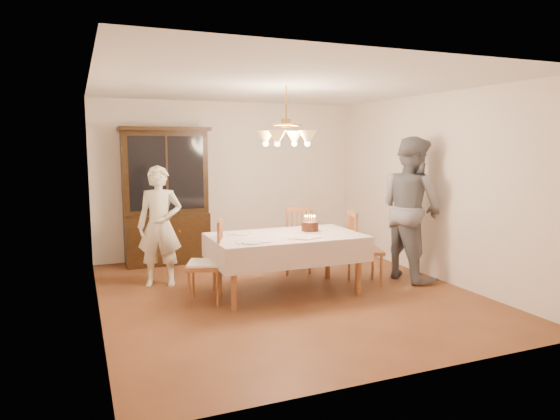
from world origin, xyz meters
name	(u,v)px	position (x,y,z in m)	size (l,w,h in m)	color
ground	(286,293)	(0.00, 0.00, 0.00)	(5.00, 5.00, 0.00)	brown
room_shell	(286,170)	(0.00, 0.00, 1.58)	(5.00, 5.00, 5.00)	white
dining_table	(286,241)	(0.00, 0.00, 0.68)	(1.90, 1.10, 0.76)	brown
china_hutch	(166,198)	(-1.12, 2.25, 1.04)	(1.38, 0.54, 2.16)	black
chair_far_side	(294,243)	(0.53, 0.92, 0.44)	(0.45, 0.43, 1.00)	brown
chair_left_end	(205,265)	(-1.04, 0.02, 0.45)	(0.55, 0.56, 1.00)	brown
chair_right_end	(364,252)	(1.16, 0.00, 0.44)	(0.52, 0.53, 1.00)	brown
elderly_woman	(160,226)	(-1.42, 0.98, 0.81)	(0.59, 0.39, 1.62)	silver
adult_in_grey	(411,209)	(1.90, 0.00, 1.00)	(0.97, 0.76, 2.00)	slate
birthday_cake	(310,227)	(0.37, 0.07, 0.82)	(0.30, 0.30, 0.22)	white
place_setting_near_left	(253,242)	(-0.56, -0.35, 0.77)	(0.39, 0.24, 0.02)	white
place_setting_near_right	(305,238)	(0.11, -0.32, 0.77)	(0.40, 0.25, 0.02)	white
place_setting_far_left	(243,233)	(-0.48, 0.25, 0.77)	(0.41, 0.26, 0.02)	white
chandelier	(286,137)	(0.00, 0.00, 1.98)	(0.62, 0.62, 0.73)	#BF8C3F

